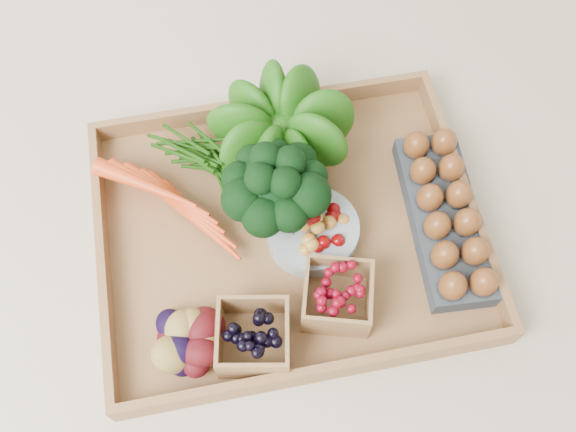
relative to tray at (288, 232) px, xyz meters
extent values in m
plane|color=beige|center=(0.00, 0.00, -0.01)|extent=(4.00, 4.00, 0.00)
cube|color=olive|center=(0.00, 0.00, 0.00)|extent=(0.55, 0.45, 0.01)
sphere|color=#18470B|center=(0.01, 0.13, 0.08)|extent=(0.15, 0.15, 0.15)
cylinder|color=#8C9EA5|center=(0.03, -0.02, 0.03)|extent=(0.13, 0.13, 0.04)
cube|color=#333941|center=(0.23, -0.03, 0.02)|extent=(0.11, 0.28, 0.03)
cube|color=black|center=(-0.08, -0.16, 0.04)|extent=(0.11, 0.11, 0.06)
cube|color=#660413|center=(0.04, -0.13, 0.04)|extent=(0.11, 0.11, 0.06)
camera|label=1|loc=(-0.08, -0.41, 0.86)|focal=40.00mm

